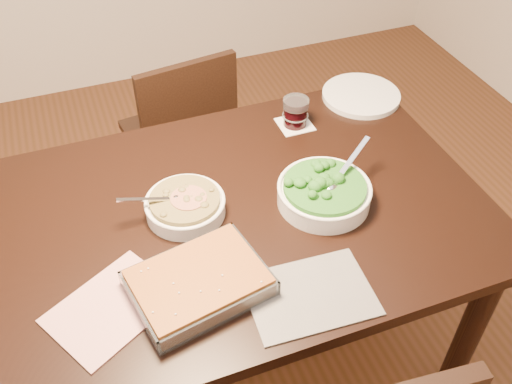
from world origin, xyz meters
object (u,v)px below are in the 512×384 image
Objects in this scene: baking_dish at (199,283)px; wine_tumbler at (296,112)px; chair_far at (183,132)px; dinner_plate at (361,95)px; table at (226,237)px; broccoli_bowl at (324,192)px; stew_bowl at (185,205)px.

wine_tumbler is (0.47, 0.52, 0.02)m from baking_dish.
wine_tumbler is at bearing 110.37° from chair_far.
baking_dish is 0.94m from dinner_plate.
dinner_plate is (0.60, 0.36, 0.10)m from table.
dinner_plate is (0.74, 0.58, -0.02)m from baking_dish.
table is at bearing 168.64° from broccoli_bowl.
chair_far is at bearing 84.98° from table.
dinner_plate is (0.27, 0.06, -0.04)m from wine_tumbler.
dinner_plate is 0.32× the size of chair_far.
wine_tumbler reaches higher than dinner_plate.
baking_dish is 1.07m from chair_far.
broccoli_bowl is 0.53m from dinner_plate.
wine_tumbler is at bearing 37.09° from baking_dish.
dinner_plate is (0.70, 0.32, -0.02)m from stew_bowl.
wine_tumbler is 0.35× the size of dinner_plate.
stew_bowl is 0.88× the size of broccoli_bowl.
stew_bowl is at bearing 69.18° from chair_far.
chair_far is at bearing 141.76° from dinner_plate.
broccoli_bowl reaches higher than table.
chair_far is (0.17, 0.74, -0.33)m from stew_bowl.
dinner_plate is (0.34, 0.41, -0.03)m from broccoli_bowl.
dinner_plate is at bearing 30.96° from table.
table is at bearing -149.04° from dinner_plate.
broccoli_bowl reaches higher than chair_far.
stew_bowl is 2.60× the size of wine_tumbler.
stew_bowl is at bearing -155.11° from dinner_plate.
table is at bearing -20.41° from stew_bowl.
table is 0.81m from chair_far.
dinner_plate is at bearing 24.89° from stew_bowl.
baking_dish is at bearing -132.01° from wine_tumbler.
stew_bowl is 0.77m from dinner_plate.
baking_dish is at bearing -98.53° from stew_bowl.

